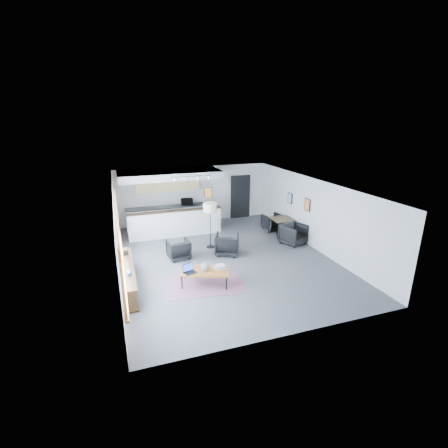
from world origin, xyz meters
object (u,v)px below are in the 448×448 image
object	(u,v)px
armchair_right	(227,243)
floor_lamp	(210,209)
dining_table	(282,220)
dining_chair_near	(294,235)
ceramic_pot	(205,267)
armchair_left	(179,248)
coffee_table	(205,271)
laptop	(189,270)
dining_chair_far	(272,222)
microwave	(187,201)
book_stack	(220,267)

from	to	relation	value
armchair_right	floor_lamp	world-z (taller)	floor_lamp
dining_table	dining_chair_near	world-z (taller)	dining_chair_near
ceramic_pot	armchair_left	distance (m)	2.15
coffee_table	armchair_right	world-z (taller)	armchair_right
laptop	dining_chair_far	bearing A→B (deg)	19.92
laptop	floor_lamp	size ratio (longest dim) A/B	0.23
microwave	floor_lamp	bearing A→B (deg)	-81.87
dining_table	dining_chair_near	size ratio (longest dim) A/B	1.18
armchair_right	dining_table	world-z (taller)	armchair_right
microwave	dining_table	bearing A→B (deg)	-34.69
coffee_table	floor_lamp	distance (m)	3.09
coffee_table	laptop	distance (m)	0.49
dining_table	microwave	size ratio (longest dim) A/B	1.72
floor_lamp	dining_chair_near	bearing A→B (deg)	-12.48
ceramic_pot	dining_chair_far	bearing A→B (deg)	43.09
book_stack	dining_chair_near	bearing A→B (deg)	28.79
armchair_left	dining_table	distance (m)	4.63
coffee_table	dining_chair_far	xyz separation A→B (m)	(4.15, 3.86, -0.09)
armchair_right	dining_chair_far	world-z (taller)	armchair_right
coffee_table	microwave	size ratio (longest dim) A/B	3.06
ceramic_pot	floor_lamp	size ratio (longest dim) A/B	0.14
armchair_right	dining_table	xyz separation A→B (m)	(2.80, 1.10, 0.26)
armchair_left	microwave	size ratio (longest dim) A/B	1.47
dining_table	floor_lamp	bearing A→B (deg)	-174.55
armchair_left	armchair_right	world-z (taller)	armchair_right
book_stack	dining_table	bearing A→B (deg)	39.37
laptop	armchair_left	bearing A→B (deg)	67.69
book_stack	microwave	xyz separation A→B (m)	(0.29, 5.74, 0.60)
book_stack	dining_table	size ratio (longest dim) A/B	0.40
book_stack	dining_chair_near	world-z (taller)	dining_chair_near
dining_chair_near	microwave	distance (m)	5.09
armchair_right	armchair_left	bearing A→B (deg)	18.85
dining_table	dining_chair_far	size ratio (longest dim) A/B	1.35
book_stack	microwave	size ratio (longest dim) A/B	0.68
dining_table	microwave	world-z (taller)	microwave
dining_table	book_stack	bearing A→B (deg)	-140.63
dining_table	laptop	bearing A→B (deg)	-147.13
dining_chair_near	microwave	size ratio (longest dim) A/B	1.45
book_stack	floor_lamp	bearing A→B (deg)	79.53
laptop	dining_table	bearing A→B (deg)	13.22
ceramic_pot	coffee_table	bearing A→B (deg)	105.68
coffee_table	dining_chair_near	distance (m)	4.60
ceramic_pot	microwave	bearing A→B (deg)	82.60
ceramic_pot	armchair_left	xyz separation A→B (m)	(-0.39, 2.11, -0.20)
book_stack	armchair_left	world-z (taller)	armchair_left
book_stack	dining_chair_near	size ratio (longest dim) A/B	0.47
book_stack	floor_lamp	xyz separation A→B (m)	(0.50, 2.72, 1.02)
coffee_table	dining_chair_far	world-z (taller)	dining_chair_far
laptop	book_stack	distance (m)	0.95
armchair_right	dining_chair_far	size ratio (longest dim) A/B	1.28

